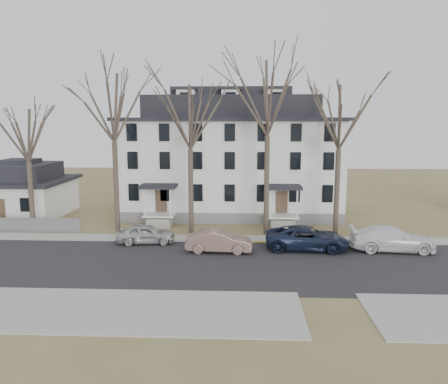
{
  "coord_description": "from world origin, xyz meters",
  "views": [
    {
      "loc": [
        -0.88,
        -24.3,
        8.88
      ],
      "look_at": [
        -2.33,
        9.0,
        3.51
      ],
      "focal_mm": 35.0,
      "sensor_mm": 36.0,
      "label": 1
    }
  ],
  "objects_px": {
    "small_house": "(22,192)",
    "tree_bungalow": "(27,132)",
    "boarding_house": "(231,158)",
    "car_navy": "(307,239)",
    "bicycle_left": "(162,220)",
    "car_silver": "(146,234)",
    "tree_mid_right": "(340,112)",
    "tree_far_left": "(113,103)",
    "tree_center": "(268,93)",
    "car_tan": "(219,242)",
    "car_white": "(392,239)",
    "tree_mid_left": "(190,112)"
  },
  "relations": [
    {
      "from": "small_house",
      "to": "tree_far_left",
      "type": "bearing_deg",
      "value": -29.39
    },
    {
      "from": "tree_mid_right",
      "to": "bicycle_left",
      "type": "height_order",
      "value": "tree_mid_right"
    },
    {
      "from": "small_house",
      "to": "tree_center",
      "type": "height_order",
      "value": "tree_center"
    },
    {
      "from": "tree_mid_left",
      "to": "car_white",
      "type": "relative_size",
      "value": 2.21
    },
    {
      "from": "car_silver",
      "to": "car_navy",
      "type": "distance_m",
      "value": 11.67
    },
    {
      "from": "tree_far_left",
      "to": "car_navy",
      "type": "bearing_deg",
      "value": -16.17
    },
    {
      "from": "tree_far_left",
      "to": "car_white",
      "type": "xyz_separation_m",
      "value": [
        20.49,
        -4.29,
        -9.51
      ]
    },
    {
      "from": "tree_far_left",
      "to": "car_tan",
      "type": "height_order",
      "value": "tree_far_left"
    },
    {
      "from": "tree_mid_left",
      "to": "tree_bungalow",
      "type": "relative_size",
      "value": 1.18
    },
    {
      "from": "small_house",
      "to": "tree_bungalow",
      "type": "height_order",
      "value": "tree_bungalow"
    },
    {
      "from": "tree_mid_right",
      "to": "car_silver",
      "type": "bearing_deg",
      "value": -167.44
    },
    {
      "from": "tree_far_left",
      "to": "bicycle_left",
      "type": "xyz_separation_m",
      "value": [
        3.12,
        2.72,
        -9.93
      ]
    },
    {
      "from": "boarding_house",
      "to": "car_navy",
      "type": "relative_size",
      "value": 3.59
    },
    {
      "from": "boarding_house",
      "to": "tree_center",
      "type": "distance_m",
      "value": 10.39
    },
    {
      "from": "small_house",
      "to": "tree_bungalow",
      "type": "bearing_deg",
      "value": -57.16
    },
    {
      "from": "tree_far_left",
      "to": "car_tan",
      "type": "distance_m",
      "value": 13.81
    },
    {
      "from": "boarding_house",
      "to": "tree_far_left",
      "type": "relative_size",
      "value": 1.52
    },
    {
      "from": "tree_mid_left",
      "to": "tree_mid_right",
      "type": "relative_size",
      "value": 1.0
    },
    {
      "from": "tree_center",
      "to": "small_house",
      "type": "bearing_deg",
      "value": 164.92
    },
    {
      "from": "car_silver",
      "to": "bicycle_left",
      "type": "distance_m",
      "value": 5.95
    },
    {
      "from": "tree_center",
      "to": "car_navy",
      "type": "bearing_deg",
      "value": -58.13
    },
    {
      "from": "tree_mid_left",
      "to": "car_white",
      "type": "bearing_deg",
      "value": -16.48
    },
    {
      "from": "tree_mid_left",
      "to": "car_navy",
      "type": "height_order",
      "value": "tree_mid_left"
    },
    {
      "from": "boarding_house",
      "to": "car_white",
      "type": "bearing_deg",
      "value": -47.27
    },
    {
      "from": "small_house",
      "to": "bicycle_left",
      "type": "distance_m",
      "value": 14.65
    },
    {
      "from": "boarding_house",
      "to": "tree_far_left",
      "type": "bearing_deg",
      "value": -137.82
    },
    {
      "from": "small_house",
      "to": "tree_mid_right",
      "type": "height_order",
      "value": "tree_mid_right"
    },
    {
      "from": "small_house",
      "to": "car_white",
      "type": "xyz_separation_m",
      "value": [
        31.49,
        -10.48,
        -1.41
      ]
    },
    {
      "from": "tree_mid_right",
      "to": "car_navy",
      "type": "distance_m",
      "value": 10.18
    },
    {
      "from": "car_navy",
      "to": "car_tan",
      "type": "bearing_deg",
      "value": 101.51
    },
    {
      "from": "small_house",
      "to": "car_white",
      "type": "bearing_deg",
      "value": -18.41
    },
    {
      "from": "car_navy",
      "to": "car_white",
      "type": "relative_size",
      "value": 1.0
    },
    {
      "from": "car_silver",
      "to": "car_navy",
      "type": "bearing_deg",
      "value": -101.03
    },
    {
      "from": "tree_mid_right",
      "to": "car_white",
      "type": "bearing_deg",
      "value": -55.1
    },
    {
      "from": "tree_bungalow",
      "to": "car_tan",
      "type": "distance_m",
      "value": 17.93
    },
    {
      "from": "tree_far_left",
      "to": "car_white",
      "type": "distance_m",
      "value": 22.99
    },
    {
      "from": "tree_bungalow",
      "to": "car_navy",
      "type": "bearing_deg",
      "value": -11.1
    },
    {
      "from": "tree_center",
      "to": "tree_mid_right",
      "type": "height_order",
      "value": "tree_center"
    },
    {
      "from": "bicycle_left",
      "to": "tree_center",
      "type": "bearing_deg",
      "value": -118.29
    },
    {
      "from": "bicycle_left",
      "to": "tree_bungalow",
      "type": "bearing_deg",
      "value": 93.78
    },
    {
      "from": "tree_far_left",
      "to": "bicycle_left",
      "type": "distance_m",
      "value": 10.76
    },
    {
      "from": "tree_far_left",
      "to": "car_silver",
      "type": "xyz_separation_m",
      "value": [
        3.02,
        -3.23,
        -9.62
      ]
    },
    {
      "from": "tree_far_left",
      "to": "tree_center",
      "type": "relative_size",
      "value": 0.93
    },
    {
      "from": "small_house",
      "to": "tree_mid_right",
      "type": "distance_m",
      "value": 30.08
    },
    {
      "from": "boarding_house",
      "to": "car_navy",
      "type": "distance_m",
      "value": 14.37
    },
    {
      "from": "car_tan",
      "to": "small_house",
      "type": "bearing_deg",
      "value": 61.97
    },
    {
      "from": "tree_center",
      "to": "car_tan",
      "type": "height_order",
      "value": "tree_center"
    },
    {
      "from": "tree_bungalow",
      "to": "car_white",
      "type": "bearing_deg",
      "value": -8.86
    },
    {
      "from": "car_silver",
      "to": "small_house",
      "type": "bearing_deg",
      "value": 50.09
    },
    {
      "from": "tree_center",
      "to": "boarding_house",
      "type": "bearing_deg",
      "value": 110.2
    }
  ]
}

